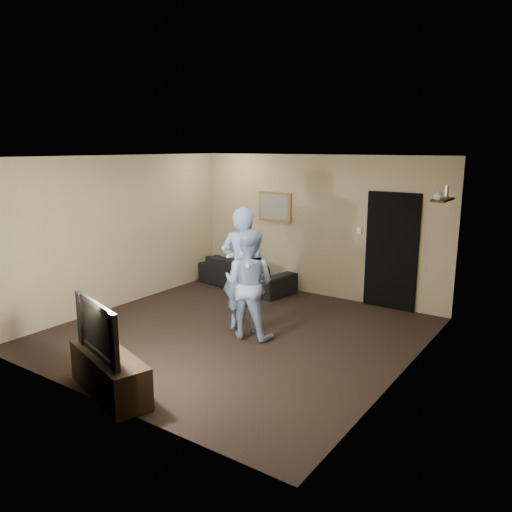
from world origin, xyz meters
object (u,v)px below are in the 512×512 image
Objects in this scene: wii_player_left at (243,269)px; sofa at (246,273)px; television at (106,327)px; wii_player_right at (249,284)px; tv_console at (110,373)px.

sofa is at bearing 124.87° from wii_player_left.
television is 2.52m from wii_player_left.
wii_player_right is at bearing -38.79° from wii_player_left.
sofa is at bearing 123.52° from television.
television is at bearing 115.45° from sofa.
wii_player_right reaches higher than tv_console.
sofa is 1.26× the size of wii_player_right.
wii_player_right is (1.55, -2.08, 0.51)m from sofa.
wii_player_left reaches higher than sofa.
sofa is 1.07× the size of wii_player_left.
wii_player_left is 1.18× the size of wii_player_right.
wii_player_left is at bearing 141.21° from wii_player_right.
wii_player_right reaches higher than television.
wii_player_left reaches higher than tv_console.
tv_console is 2.61m from wii_player_left.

